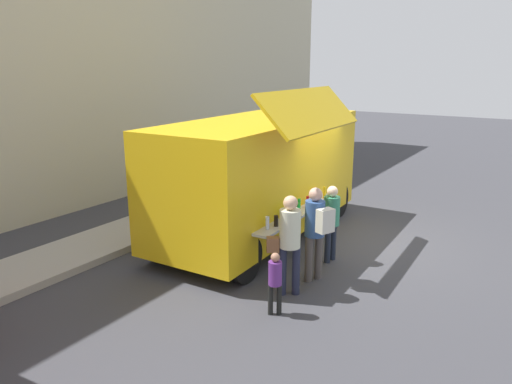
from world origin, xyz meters
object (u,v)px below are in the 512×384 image
object	(u,v)px
food_truck_main	(261,173)
customer_rear_waiting	(289,237)
customer_front_ordering	(331,217)
child_near_queue	(275,278)
customer_mid_with_backpack	(316,225)
trash_bin	(261,174)

from	to	relation	value
food_truck_main	customer_rear_waiting	xyz separation A→B (m)	(-2.30, -2.01, -0.44)
customer_front_ordering	customer_rear_waiting	distance (m)	1.78
child_near_queue	customer_mid_with_backpack	bearing A→B (deg)	-35.17
child_near_queue	food_truck_main	bearing A→B (deg)	-0.31
customer_rear_waiting	child_near_queue	world-z (taller)	customer_rear_waiting
customer_mid_with_backpack	child_near_queue	xyz separation A→B (m)	(-1.50, -0.02, -0.46)
food_truck_main	child_near_queue	bearing A→B (deg)	-146.30
customer_mid_with_backpack	customer_rear_waiting	distance (m)	0.77
customer_front_ordering	customer_mid_with_backpack	xyz separation A→B (m)	(-1.02, -0.15, 0.14)
food_truck_main	customer_front_ordering	size ratio (longest dim) A/B	3.84
customer_mid_with_backpack	customer_rear_waiting	size ratio (longest dim) A/B	0.99
customer_mid_with_backpack	customer_front_ordering	bearing A→B (deg)	-59.11
customer_mid_with_backpack	child_near_queue	world-z (taller)	customer_mid_with_backpack
food_truck_main	trash_bin	size ratio (longest dim) A/B	6.08
food_truck_main	customer_rear_waiting	world-z (taller)	food_truck_main
trash_bin	customer_mid_with_backpack	xyz separation A→B (m)	(-5.25, -4.48, 0.59)
customer_mid_with_backpack	customer_rear_waiting	world-z (taller)	customer_rear_waiting
trash_bin	customer_front_ordering	distance (m)	6.07
food_truck_main	child_near_queue	world-z (taller)	food_truck_main
customer_mid_with_backpack	child_near_queue	distance (m)	1.57
customer_front_ordering	food_truck_main	bearing A→B (deg)	-8.03
food_truck_main	trash_bin	world-z (taller)	food_truck_main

